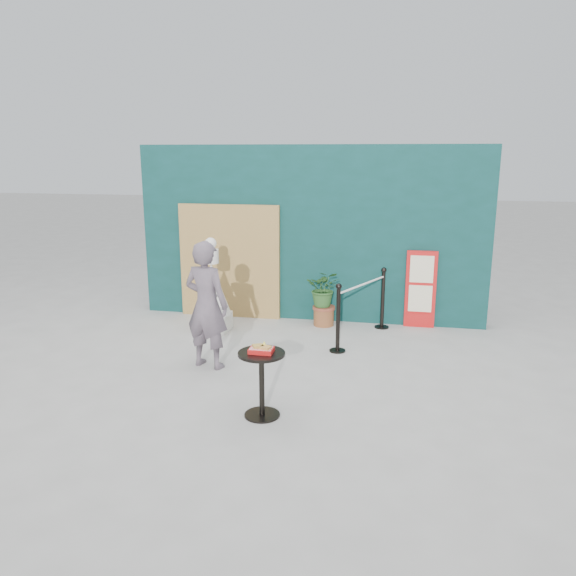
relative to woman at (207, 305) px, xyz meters
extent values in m
plane|color=#ADAAA5|center=(0.99, -0.54, -0.87)|extent=(60.00, 60.00, 0.00)
cube|color=#0B332F|center=(0.99, 2.61, 0.63)|extent=(6.00, 0.30, 3.00)
cube|color=tan|center=(-0.41, 2.40, 0.13)|extent=(1.80, 0.08, 2.00)
imported|color=#655662|center=(0.00, 0.00, 0.00)|extent=(0.72, 0.56, 1.75)
cube|color=red|center=(2.89, 2.42, -0.22)|extent=(0.50, 0.06, 1.30)
cube|color=beige|center=(2.89, 2.38, 0.13)|extent=(0.38, 0.02, 0.45)
cube|color=beige|center=(2.89, 2.38, -0.37)|extent=(0.38, 0.02, 0.45)
cube|color=red|center=(2.89, 2.38, -0.72)|extent=(0.38, 0.02, 0.18)
cube|color=white|center=(-0.45, 1.54, -0.73)|extent=(0.52, 0.52, 0.28)
cone|color=white|center=(-0.45, 1.54, -0.17)|extent=(0.60, 0.60, 0.85)
cylinder|color=silver|center=(-0.45, 1.54, 0.37)|extent=(0.25, 0.25, 0.23)
sphere|color=white|center=(-0.45, 1.54, 0.58)|extent=(0.19, 0.19, 0.19)
cylinder|color=black|center=(1.09, -1.31, -0.86)|extent=(0.40, 0.40, 0.02)
cylinder|color=black|center=(1.09, -1.31, -0.51)|extent=(0.06, 0.06, 0.72)
cylinder|color=black|center=(1.09, -1.31, -0.14)|extent=(0.52, 0.52, 0.03)
cube|color=red|center=(1.09, -1.31, -0.10)|extent=(0.26, 0.19, 0.05)
cube|color=red|center=(1.09, -1.31, -0.07)|extent=(0.24, 0.17, 0.00)
cube|color=gold|center=(1.05, -1.30, -0.06)|extent=(0.15, 0.14, 0.02)
cube|color=#DB9E50|center=(1.14, -1.33, -0.06)|extent=(0.13, 0.13, 0.02)
cone|color=#FDF142|center=(1.11, -1.26, -0.04)|extent=(0.06, 0.06, 0.06)
cylinder|color=brown|center=(1.30, 2.18, -0.73)|extent=(0.34, 0.34, 0.29)
cylinder|color=#964131|center=(1.30, 2.18, -0.57)|extent=(0.38, 0.38, 0.05)
imported|color=#2B5625|center=(1.30, 2.18, -0.23)|extent=(0.56, 0.49, 0.63)
cylinder|color=black|center=(1.68, 0.94, -0.86)|extent=(0.24, 0.24, 0.02)
cylinder|color=black|center=(1.68, 0.94, -0.39)|extent=(0.06, 0.06, 0.96)
sphere|color=black|center=(1.68, 0.94, 0.12)|extent=(0.09, 0.09, 0.09)
cylinder|color=black|center=(2.28, 2.24, -0.86)|extent=(0.24, 0.24, 0.02)
cylinder|color=black|center=(2.28, 2.24, -0.39)|extent=(0.06, 0.06, 0.96)
sphere|color=black|center=(2.28, 2.24, 0.12)|extent=(0.09, 0.09, 0.09)
cylinder|color=silver|center=(1.98, 1.59, 0.01)|extent=(0.63, 1.31, 0.03)
camera|label=1|loc=(2.51, -6.91, 2.00)|focal=35.00mm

